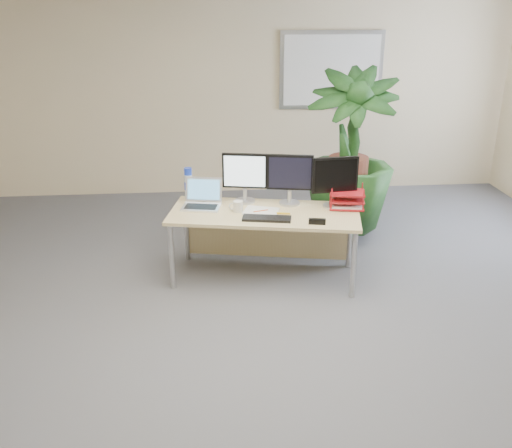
{
  "coord_description": "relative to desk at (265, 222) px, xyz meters",
  "views": [
    {
      "loc": [
        -0.37,
        -3.22,
        2.4
      ],
      "look_at": [
        -0.06,
        0.35,
        0.97
      ],
      "focal_mm": 40.0,
      "sensor_mm": 36.0,
      "label": 1
    }
  ],
  "objects": [
    {
      "name": "floor",
      "position": [
        -0.13,
        -1.54,
        -0.51
      ],
      "size": [
        8.0,
        8.0,
        0.0
      ],
      "primitive_type": "plane",
      "color": "#4D4D52",
      "rests_on": "ground"
    },
    {
      "name": "back_wall",
      "position": [
        -0.13,
        2.46,
        0.84
      ],
      "size": [
        7.0,
        0.04,
        2.7
      ],
      "primitive_type": "cube",
      "color": "beige",
      "rests_on": "floor"
    },
    {
      "name": "whiteboard",
      "position": [
        1.07,
        2.43,
        1.04
      ],
      "size": [
        1.3,
        0.04,
        0.95
      ],
      "color": "#A9A9AD",
      "rests_on": "back_wall"
    },
    {
      "name": "desk",
      "position": [
        0.0,
        0.0,
        0.0
      ],
      "size": [
        1.76,
        1.0,
        0.64
      ],
      "color": "tan",
      "rests_on": "floor"
    },
    {
      "name": "floor_plant",
      "position": [
        0.92,
        0.74,
        0.24
      ],
      "size": [
        1.04,
        1.04,
        1.5
      ],
      "primitive_type": "imported",
      "rotation": [
        0.0,
        0.0,
        -0.29
      ],
      "color": "#163D18",
      "rests_on": "floor"
    },
    {
      "name": "monitor_left",
      "position": [
        -0.17,
        0.19,
        0.39
      ],
      "size": [
        0.41,
        0.19,
        0.46
      ],
      "color": "#B0B0B5",
      "rests_on": "desk"
    },
    {
      "name": "monitor_right",
      "position": [
        0.23,
        0.1,
        0.4
      ],
      "size": [
        0.41,
        0.19,
        0.46
      ],
      "color": "#B0B0B5",
      "rests_on": "desk"
    },
    {
      "name": "monitor_dark",
      "position": [
        0.61,
        -0.02,
        0.4
      ],
      "size": [
        0.42,
        0.19,
        0.46
      ],
      "color": "#B0B0B5",
      "rests_on": "desk"
    },
    {
      "name": "laptop",
      "position": [
        -0.56,
        0.12,
        0.19
      ],
      "size": [
        0.38,
        0.35,
        0.24
      ],
      "color": "white",
      "rests_on": "desk"
    },
    {
      "name": "keyboard",
      "position": [
        -0.02,
        -0.28,
        0.14
      ],
      "size": [
        0.43,
        0.21,
        0.02
      ],
      "primitive_type": "cube",
      "rotation": [
        0.0,
        0.0,
        -0.19
      ],
      "color": "black",
      "rests_on": "desk"
    },
    {
      "name": "coffee_mug",
      "position": [
        -0.25,
        -0.06,
        0.18
      ],
      "size": [
        0.13,
        0.09,
        0.1
      ],
      "color": "silver",
      "rests_on": "desk"
    },
    {
      "name": "spiral_notebook",
      "position": [
        -0.05,
        -0.08,
        0.14
      ],
      "size": [
        0.35,
        0.3,
        0.01
      ],
      "primitive_type": "cube",
      "rotation": [
        0.0,
        0.0,
        -0.32
      ],
      "color": "white",
      "rests_on": "desk"
    },
    {
      "name": "orange_pen",
      "position": [
        -0.05,
        -0.1,
        0.15
      ],
      "size": [
        0.13,
        0.05,
        0.01
      ],
      "primitive_type": "cylinder",
      "rotation": [
        0.0,
        1.57,
        0.31
      ],
      "color": "#D05017",
      "rests_on": "spiral_notebook"
    },
    {
      "name": "yellow_highlighter",
      "position": [
        0.14,
        -0.16,
        0.14
      ],
      "size": [
        0.12,
        0.04,
        0.02
      ],
      "primitive_type": "cylinder",
      "rotation": [
        0.0,
        1.57,
        -0.21
      ],
      "color": "gold",
      "rests_on": "desk"
    },
    {
      "name": "water_bottle",
      "position": [
        -0.69,
        0.32,
        0.27
      ],
      "size": [
        0.08,
        0.08,
        0.3
      ],
      "color": "silver",
      "rests_on": "desk"
    },
    {
      "name": "letter_tray",
      "position": [
        0.73,
        -0.04,
        0.2
      ],
      "size": [
        0.34,
        0.28,
        0.14
      ],
      "color": "maroon",
      "rests_on": "desk"
    },
    {
      "name": "stapler",
      "position": [
        0.39,
        -0.41,
        0.15
      ],
      "size": [
        0.15,
        0.06,
        0.05
      ],
      "primitive_type": "cube",
      "rotation": [
        0.0,
        0.0,
        -0.19
      ],
      "color": "black",
      "rests_on": "desk"
    }
  ]
}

